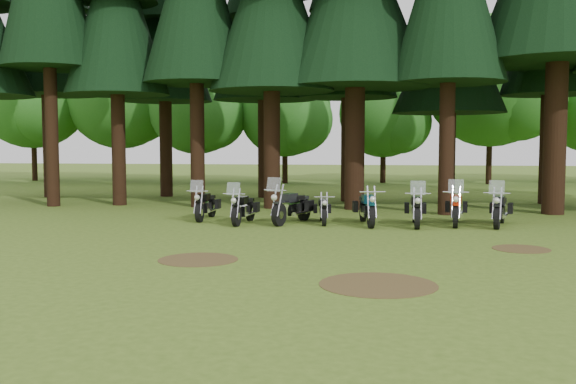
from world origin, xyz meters
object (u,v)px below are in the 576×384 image
at_px(motorcycle_1, 243,209).
at_px(motorcycle_6, 456,209).
at_px(motorcycle_2, 292,207).
at_px(motorcycle_7, 499,210).
at_px(motorcycle_0, 206,206).
at_px(motorcycle_5, 416,210).
at_px(motorcycle_4, 367,209).
at_px(motorcycle_3, 323,211).

height_order(motorcycle_1, motorcycle_6, motorcycle_6).
distance_m(motorcycle_2, motorcycle_6, 5.25).
bearing_deg(motorcycle_6, motorcycle_7, 0.67).
distance_m(motorcycle_0, motorcycle_1, 1.73).
relative_size(motorcycle_2, motorcycle_5, 1.02).
relative_size(motorcycle_0, motorcycle_6, 0.92).
distance_m(motorcycle_2, motorcycle_5, 3.97).
height_order(motorcycle_0, motorcycle_6, motorcycle_6).
relative_size(motorcycle_0, motorcycle_4, 0.94).
relative_size(motorcycle_3, motorcycle_6, 0.81).
bearing_deg(motorcycle_1, motorcycle_6, 10.44).
bearing_deg(motorcycle_6, motorcycle_1, -167.26).
relative_size(motorcycle_2, motorcycle_6, 0.99).
relative_size(motorcycle_0, motorcycle_5, 0.95).
bearing_deg(motorcycle_3, motorcycle_2, -178.74).
bearing_deg(motorcycle_7, motorcycle_6, -171.64).
height_order(motorcycle_1, motorcycle_3, motorcycle_1).
height_order(motorcycle_2, motorcycle_7, motorcycle_2).
distance_m(motorcycle_6, motorcycle_7, 1.32).
distance_m(motorcycle_0, motorcycle_6, 8.28).
xyz_separation_m(motorcycle_4, motorcycle_7, (4.13, 0.23, 0.01)).
distance_m(motorcycle_3, motorcycle_5, 2.97).
xyz_separation_m(motorcycle_2, motorcycle_3, (1.00, 0.16, -0.11)).
bearing_deg(motorcycle_1, motorcycle_7, 8.49).
distance_m(motorcycle_3, motorcycle_4, 1.43).
relative_size(motorcycle_5, motorcycle_7, 0.99).
bearing_deg(motorcycle_3, motorcycle_4, -14.99).
distance_m(motorcycle_3, motorcycle_7, 5.55).
relative_size(motorcycle_2, motorcycle_7, 1.01).
bearing_deg(motorcycle_5, motorcycle_6, 21.05).
bearing_deg(motorcycle_6, motorcycle_5, -152.57).
bearing_deg(motorcycle_7, motorcycle_4, -161.72).
relative_size(motorcycle_1, motorcycle_2, 0.93).
bearing_deg(motorcycle_7, motorcycle_2, -163.06).
distance_m(motorcycle_1, motorcycle_3, 2.58).
bearing_deg(motorcycle_5, motorcycle_4, 178.03).
bearing_deg(motorcycle_2, motorcycle_5, 19.41).
bearing_deg(motorcycle_5, motorcycle_3, 176.01).
relative_size(motorcycle_3, motorcycle_7, 0.82).
relative_size(motorcycle_2, motorcycle_4, 1.01).
bearing_deg(motorcycle_0, motorcycle_3, -6.02).
relative_size(motorcycle_6, motorcycle_7, 1.02).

